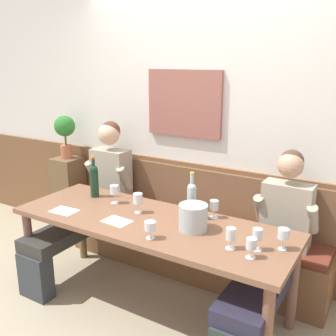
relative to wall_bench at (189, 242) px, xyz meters
name	(u,v)px	position (x,y,z in m)	size (l,w,h in m)	color
ground_plane	(138,319)	(0.00, -0.83, -0.29)	(6.80, 6.80, 0.02)	tan
room_wall_back	(205,118)	(0.00, 0.26, 1.12)	(6.80, 0.12, 2.80)	silver
wood_wainscot_panel	(200,214)	(0.00, 0.21, 0.21)	(6.80, 0.03, 0.98)	brown
wall_bench	(189,242)	(0.00, 0.00, 0.00)	(2.48, 0.42, 0.94)	brown
dining_table	(150,230)	(0.00, -0.64, 0.38)	(2.18, 0.77, 0.74)	brown
person_center_left_seat	(91,197)	(-0.89, -0.32, 0.38)	(0.48, 1.19, 1.34)	#32373D
person_right_seat	(272,249)	(0.86, -0.36, 0.33)	(0.48, 1.19, 1.26)	#2B3533
ice_bucket	(193,217)	(0.35, -0.62, 0.56)	(0.21, 0.21, 0.19)	#B1BFC1
wine_bottle_green_tall	(192,199)	(0.25, -0.46, 0.62)	(0.07, 0.07, 0.37)	#AEBFC1
wine_bottle_amber_mid	(94,180)	(-0.71, -0.46, 0.62)	(0.07, 0.07, 0.37)	#173721
wine_glass_center_front	(138,199)	(-0.16, -0.57, 0.58)	(0.08, 0.08, 0.16)	silver
wine_glass_mid_right	(150,226)	(0.17, -0.90, 0.55)	(0.08, 0.08, 0.12)	silver
wine_glass_by_bottle	(231,235)	(0.69, -0.75, 0.56)	(0.06, 0.06, 0.14)	silver
wine_glass_left_end	(214,206)	(0.39, -0.35, 0.55)	(0.07, 0.07, 0.14)	silver
wine_glass_mid_left	(114,191)	(-0.45, -0.50, 0.57)	(0.07, 0.07, 0.16)	silver
wine_glass_center_rear	(251,245)	(0.84, -0.80, 0.55)	(0.06, 0.06, 0.13)	silver
wine_glass_near_bucket	(283,235)	(0.98, -0.59, 0.56)	(0.07, 0.07, 0.14)	silver
wine_glass_right_end	(257,235)	(0.84, -0.68, 0.56)	(0.07, 0.07, 0.15)	silver
tasting_sheet_left_guest	(117,221)	(-0.20, -0.79, 0.46)	(0.21, 0.15, 0.00)	white
tasting_sheet_right_guest	(64,211)	(-0.69, -0.85, 0.46)	(0.21, 0.15, 0.00)	white
corner_pedestal	(70,196)	(-1.54, 0.03, 0.16)	(0.28, 0.28, 0.88)	brown
potted_plant	(65,130)	(-1.54, 0.03, 0.90)	(0.22, 0.22, 0.46)	#B56343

